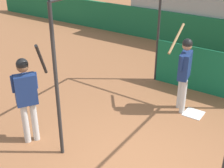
# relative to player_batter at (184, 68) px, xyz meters

# --- Properties ---
(batting_cage) EXTENTS (3.09, 4.14, 3.01)m
(batting_cage) POSITION_rel_player_batter_xyz_m (0.22, 0.33, 0.23)
(batting_cage) COLOR #282828
(batting_cage) RESTS_ON ground
(home_plate) EXTENTS (0.44, 0.44, 0.02)m
(home_plate) POSITION_rel_player_batter_xyz_m (0.36, -0.01, -1.11)
(home_plate) COLOR white
(home_plate) RESTS_ON ground
(player_batter) EXTENTS (0.55, 0.92, 1.99)m
(player_batter) POSITION_rel_player_batter_xyz_m (0.00, 0.00, 0.00)
(player_batter) COLOR silver
(player_batter) RESTS_ON ground
(player_waiting) EXTENTS (0.59, 0.79, 2.17)m
(player_waiting) POSITION_rel_player_batter_xyz_m (-2.08, -2.89, 0.01)
(player_waiting) COLOR silver
(player_waiting) RESTS_ON ground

